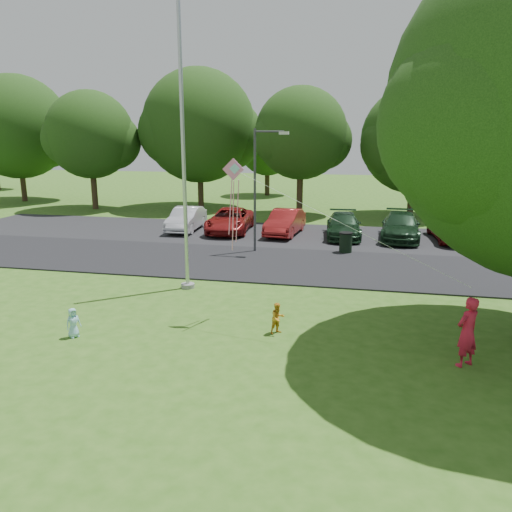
% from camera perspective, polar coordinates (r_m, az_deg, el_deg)
% --- Properties ---
extents(ground, '(120.00, 120.00, 0.00)m').
position_cam_1_polar(ground, '(13.36, -0.68, -10.88)').
color(ground, '#315D18').
rests_on(ground, ground).
extents(park_road, '(60.00, 6.00, 0.06)m').
position_cam_1_polar(park_road, '(21.73, 4.53, -1.04)').
color(park_road, black).
rests_on(park_road, ground).
extents(parking_strip, '(42.00, 7.00, 0.06)m').
position_cam_1_polar(parking_strip, '(28.02, 6.29, 2.29)').
color(parking_strip, black).
rests_on(parking_strip, ground).
extents(flagpole, '(0.50, 0.50, 10.00)m').
position_cam_1_polar(flagpole, '(17.99, -8.22, 9.16)').
color(flagpole, '#B7BABF').
rests_on(flagpole, ground).
extents(street_lamp, '(1.64, 0.22, 5.83)m').
position_cam_1_polar(street_lamp, '(23.60, 0.42, 8.75)').
color(street_lamp, '#3F3F44').
rests_on(street_lamp, ground).
extents(trash_can, '(0.64, 0.64, 1.02)m').
position_cam_1_polar(trash_can, '(24.19, 10.21, 1.49)').
color(trash_can, black).
rests_on(trash_can, ground).
extents(tree_row, '(64.35, 11.94, 10.88)m').
position_cam_1_polar(tree_row, '(36.09, 10.58, 13.78)').
color(tree_row, '#332316').
rests_on(tree_row, ground).
extents(horizon_trees, '(77.46, 7.20, 7.02)m').
position_cam_1_polar(horizon_trees, '(45.76, 14.03, 11.80)').
color(horizon_trees, '#332316').
rests_on(horizon_trees, ground).
extents(parked_cars, '(17.01, 5.13, 1.40)m').
position_cam_1_polar(parked_cars, '(27.87, 7.77, 3.67)').
color(parked_cars, silver).
rests_on(parked_cars, ground).
extents(woman, '(0.77, 0.74, 1.78)m').
position_cam_1_polar(woman, '(13.30, 22.99, -7.99)').
color(woman, red).
rests_on(woman, ground).
extents(child_yellow, '(0.56, 0.56, 0.91)m').
position_cam_1_polar(child_yellow, '(14.35, 2.50, -7.12)').
color(child_yellow, orange).
rests_on(child_yellow, ground).
extents(child_blue, '(0.45, 0.50, 0.85)m').
position_cam_1_polar(child_blue, '(14.99, -20.17, -7.18)').
color(child_blue, '#94D2E4').
rests_on(child_blue, ground).
extents(kite, '(6.70, 2.33, 2.88)m').
position_cam_1_polar(kite, '(14.67, -2.10, 8.04)').
color(kite, pink).
rests_on(kite, ground).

